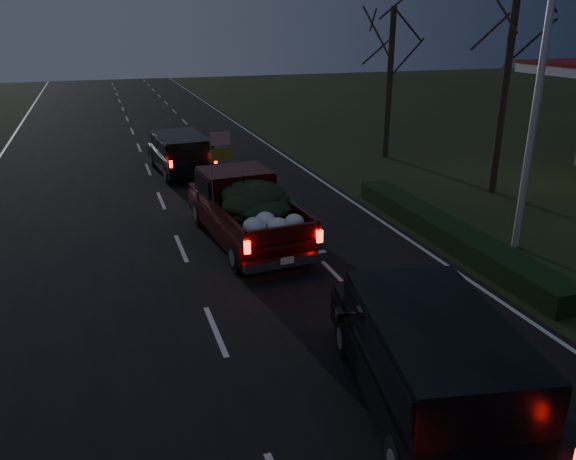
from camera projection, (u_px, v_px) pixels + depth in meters
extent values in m
plane|color=black|center=(216.00, 331.00, 12.16)|extent=(120.00, 120.00, 0.00)
cube|color=black|center=(216.00, 331.00, 12.16)|extent=(14.00, 120.00, 0.02)
cube|color=black|center=(448.00, 232.00, 17.06)|extent=(1.00, 10.00, 0.60)
cylinder|color=silver|center=(538.00, 93.00, 15.22)|extent=(0.20, 0.20, 9.00)
cylinder|color=black|center=(506.00, 81.00, 20.65)|extent=(0.28, 0.28, 8.50)
cylinder|color=black|center=(389.00, 85.00, 26.83)|extent=(0.28, 0.28, 7.00)
cube|color=#3D0908|center=(246.00, 220.00, 17.02)|extent=(2.62, 5.70, 0.61)
cube|color=#3D0908|center=(235.00, 185.00, 17.60)|extent=(2.18, 1.92, 1.00)
cube|color=black|center=(235.00, 182.00, 17.56)|extent=(2.28, 1.82, 0.61)
cube|color=#3D0908|center=(262.00, 224.00, 15.66)|extent=(2.28, 3.25, 0.07)
ellipsoid|color=black|center=(257.00, 201.00, 15.99)|extent=(1.92, 2.12, 0.67)
cylinder|color=gray|center=(212.00, 171.00, 16.10)|extent=(0.03, 0.03, 2.22)
cube|color=red|center=(220.00, 139.00, 15.89)|extent=(0.58, 0.06, 0.38)
cube|color=gold|center=(221.00, 154.00, 16.04)|extent=(0.58, 0.06, 0.38)
cube|color=black|center=(180.00, 159.00, 24.80)|extent=(2.42, 5.03, 0.61)
cube|color=black|center=(181.00, 144.00, 24.34)|extent=(2.19, 3.70, 0.81)
cube|color=black|center=(181.00, 142.00, 24.31)|extent=(2.28, 3.61, 0.49)
cube|color=black|center=(426.00, 372.00, 9.59)|extent=(3.19, 5.63, 0.66)
cube|color=black|center=(436.00, 342.00, 9.07)|extent=(2.78, 4.20, 0.88)
cube|color=black|center=(436.00, 337.00, 9.04)|extent=(2.87, 4.11, 0.53)
cube|color=black|center=(339.00, 315.00, 10.19)|extent=(0.16, 0.26, 0.18)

